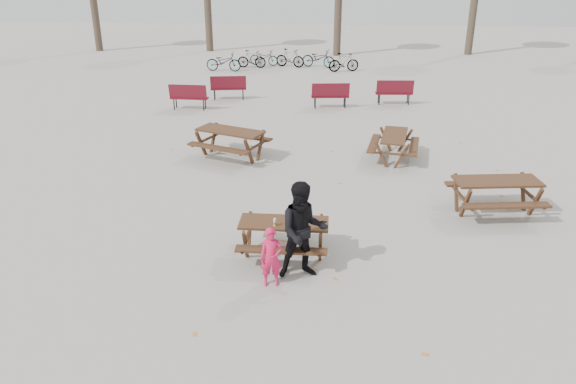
# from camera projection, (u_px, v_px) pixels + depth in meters

# --- Properties ---
(ground) EXTENTS (80.00, 80.00, 0.00)m
(ground) POSITION_uv_depth(u_px,v_px,m) (284.00, 255.00, 11.63)
(ground) COLOR gray
(ground) RESTS_ON ground
(main_picnic_table) EXTENTS (1.80, 1.45, 0.78)m
(main_picnic_table) POSITION_uv_depth(u_px,v_px,m) (284.00, 230.00, 11.40)
(main_picnic_table) COLOR #341D13
(main_picnic_table) RESTS_ON ground
(food_tray) EXTENTS (0.18, 0.11, 0.03)m
(food_tray) POSITION_uv_depth(u_px,v_px,m) (295.00, 224.00, 11.21)
(food_tray) COLOR silver
(food_tray) RESTS_ON main_picnic_table
(bread_roll) EXTENTS (0.14, 0.06, 0.05)m
(bread_roll) POSITION_uv_depth(u_px,v_px,m) (295.00, 222.00, 11.19)
(bread_roll) COLOR tan
(bread_roll) RESTS_ON food_tray
(soda_bottle) EXTENTS (0.07, 0.07, 0.17)m
(soda_bottle) POSITION_uv_depth(u_px,v_px,m) (275.00, 222.00, 11.13)
(soda_bottle) COLOR silver
(soda_bottle) RESTS_ON main_picnic_table
(child) EXTENTS (0.47, 0.35, 1.17)m
(child) POSITION_uv_depth(u_px,v_px,m) (271.00, 257.00, 10.38)
(child) COLOR #E31C52
(child) RESTS_ON ground
(adult) EXTENTS (1.08, 0.92, 1.94)m
(adult) POSITION_uv_depth(u_px,v_px,m) (303.00, 231.00, 10.54)
(adult) COLOR black
(adult) RESTS_ON ground
(picnic_table_east) EXTENTS (2.18, 1.85, 0.86)m
(picnic_table_east) POSITION_uv_depth(u_px,v_px,m) (495.00, 197.00, 13.34)
(picnic_table_east) COLOR #341D13
(picnic_table_east) RESTS_ON ground
(picnic_table_north) EXTENTS (2.50, 2.29, 0.87)m
(picnic_table_north) POSITION_uv_depth(u_px,v_px,m) (231.00, 144.00, 16.97)
(picnic_table_north) COLOR #341D13
(picnic_table_north) RESTS_ON ground
(picnic_table_far) EXTENTS (1.72, 2.00, 0.77)m
(picnic_table_far) POSITION_uv_depth(u_px,v_px,m) (394.00, 147.00, 16.87)
(picnic_table_far) COLOR #341D13
(picnic_table_far) RESTS_ON ground
(park_bench_row) EXTENTS (9.74, 2.38, 1.03)m
(park_bench_row) POSITION_uv_depth(u_px,v_px,m) (286.00, 92.00, 22.82)
(park_bench_row) COLOR maroon
(park_bench_row) RESTS_ON ground
(bicycle_row) EXTENTS (8.04, 2.61, 0.97)m
(bicycle_row) POSITION_uv_depth(u_px,v_px,m) (281.00, 59.00, 30.00)
(bicycle_row) COLOR black
(bicycle_row) RESTS_ON ground
(fallen_leaves) EXTENTS (11.00, 11.00, 0.01)m
(fallen_leaves) POSITION_uv_depth(u_px,v_px,m) (313.00, 206.00, 13.88)
(fallen_leaves) COLOR #C5762F
(fallen_leaves) RESTS_ON ground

